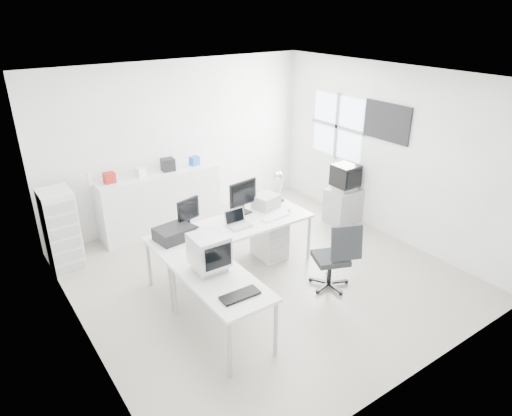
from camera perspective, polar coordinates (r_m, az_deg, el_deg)
floor at (r=6.73m, az=0.99°, el=-8.37°), size 5.00×5.00×0.01m
ceiling at (r=5.72m, az=1.19°, el=15.96°), size 5.00×5.00×0.01m
back_wall at (r=8.13m, az=-9.43°, el=8.05°), size 5.00×0.02×2.80m
left_wall at (r=5.16m, az=-22.06°, el=-3.25°), size 0.02×5.00×2.80m
right_wall at (r=7.75m, az=16.33°, el=6.58°), size 0.02×5.00×2.80m
window at (r=8.44m, az=10.10°, el=10.02°), size 0.02×1.20×1.10m
wall_picture at (r=7.65m, az=16.04°, el=10.31°), size 0.04×0.90×0.60m
main_desk at (r=6.65m, az=-2.90°, el=-5.06°), size 2.40×0.80×0.75m
side_desk at (r=5.48m, az=-4.29°, el=-12.19°), size 0.70×1.40×0.75m
drawer_pedestal at (r=7.06m, az=1.70°, el=-3.84°), size 0.40×0.50×0.60m
inkjet_printer at (r=6.16m, az=-10.20°, el=-3.11°), size 0.52×0.42×0.17m
lcd_monitor_small at (r=6.33m, az=-8.44°, el=-0.74°), size 0.41×0.30×0.46m
lcd_monitor_large at (r=6.73m, az=-1.64°, el=1.31°), size 0.51×0.26×0.51m
laptop at (r=6.36m, az=-2.14°, el=-1.40°), size 0.37×0.38×0.24m
white_keyboard at (r=6.69m, az=2.43°, el=-1.14°), size 0.47×0.18×0.02m
white_mouse at (r=6.89m, az=4.17°, el=-0.23°), size 0.06×0.06×0.06m
laser_printer at (r=6.97m, az=1.26°, el=0.83°), size 0.42×0.38×0.21m
desk_lamp at (r=7.17m, az=3.15°, el=2.88°), size 0.21×0.21×0.54m
crt_monitor at (r=5.35m, az=-5.87°, el=-5.81°), size 0.37×0.37×0.42m
black_keyboard at (r=4.98m, az=-2.01°, el=-10.85°), size 0.44×0.19×0.03m
office_chair at (r=6.31m, az=9.33°, el=-5.83°), size 0.75×0.75×0.99m
tv_cabinet at (r=8.32m, az=10.81°, el=0.30°), size 0.56×0.46×0.61m
crt_tv at (r=8.12m, az=11.10°, el=3.73°), size 0.50×0.48×0.45m
sideboard at (r=7.98m, az=-11.90°, el=0.82°), size 2.08×0.52×1.04m
clutter_box_a at (r=7.52m, az=-17.86°, el=3.62°), size 0.17×0.15×0.17m
clutter_box_b at (r=7.67m, az=-14.32°, el=4.38°), size 0.18×0.17×0.15m
clutter_box_c at (r=7.83m, az=-10.95°, el=5.35°), size 0.23×0.21×0.21m
clutter_box_d at (r=8.04m, az=-7.70°, el=5.87°), size 0.17×0.16×0.15m
clutter_bottle at (r=7.47m, az=-20.15°, el=3.40°), size 0.07×0.07×0.22m
filing_cabinet at (r=7.18m, az=-23.15°, el=-2.60°), size 0.43×0.52×1.24m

